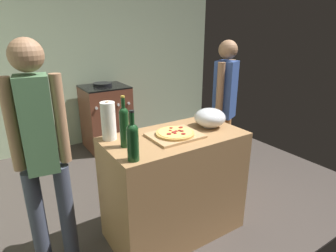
% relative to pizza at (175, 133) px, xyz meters
% --- Properties ---
extents(ground_plane, '(4.44, 3.63, 0.02)m').
position_rel_pizza_xyz_m(ground_plane, '(0.14, 0.99, -0.96)').
color(ground_plane, '#3F3833').
extents(kitchen_wall_rear, '(4.44, 0.10, 2.60)m').
position_rel_pizza_xyz_m(kitchen_wall_rear, '(0.14, 2.56, 0.35)').
color(kitchen_wall_rear, '#99A889').
rests_on(kitchen_wall_rear, ground_plane).
extents(counter, '(1.14, 0.61, 0.92)m').
position_rel_pizza_xyz_m(counter, '(0.01, 0.03, -0.49)').
color(counter, '#9E7247').
rests_on(counter, ground_plane).
extents(cutting_board, '(0.40, 0.32, 0.02)m').
position_rel_pizza_xyz_m(cutting_board, '(-0.00, 0.00, -0.02)').
color(cutting_board, tan).
rests_on(cutting_board, counter).
extents(pizza, '(0.31, 0.31, 0.03)m').
position_rel_pizza_xyz_m(pizza, '(0.00, 0.00, 0.00)').
color(pizza, tan).
rests_on(pizza, cutting_board).
extents(mixing_bowl, '(0.27, 0.27, 0.16)m').
position_rel_pizza_xyz_m(mixing_bowl, '(0.38, 0.03, 0.05)').
color(mixing_bowl, '#B2B2B7').
rests_on(mixing_bowl, counter).
extents(paper_towel_roll, '(0.11, 0.11, 0.30)m').
position_rel_pizza_xyz_m(paper_towel_roll, '(-0.45, 0.23, 0.12)').
color(paper_towel_roll, white).
rests_on(paper_towel_roll, counter).
extents(wine_bottle_amber, '(0.08, 0.08, 0.34)m').
position_rel_pizza_xyz_m(wine_bottle_amber, '(-0.46, -0.20, 0.11)').
color(wine_bottle_amber, '#143819').
rests_on(wine_bottle_amber, counter).
extents(wine_bottle_clear, '(0.07, 0.07, 0.38)m').
position_rel_pizza_xyz_m(wine_bottle_clear, '(-0.41, 0.04, 0.13)').
color(wine_bottle_clear, '#143819').
rests_on(wine_bottle_clear, counter).
extents(stove, '(0.63, 0.61, 0.98)m').
position_rel_pizza_xyz_m(stove, '(0.22, 2.16, -0.48)').
color(stove, brown).
rests_on(stove, ground_plane).
extents(person_in_stripes, '(0.36, 0.22, 1.69)m').
position_rel_pizza_xyz_m(person_in_stripes, '(-0.95, 0.16, 0.02)').
color(person_in_stripes, '#383D4C').
rests_on(person_in_stripes, ground_plane).
extents(person_in_red, '(0.34, 0.26, 1.62)m').
position_rel_pizza_xyz_m(person_in_red, '(0.95, 0.44, -0.03)').
color(person_in_red, '#D88C4C').
rests_on(person_in_red, ground_plane).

